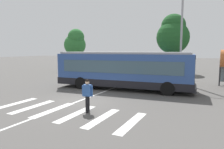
{
  "coord_description": "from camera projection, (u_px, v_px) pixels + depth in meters",
  "views": [
    {
      "loc": [
        7.55,
        -10.71,
        3.23
      ],
      "look_at": [
        0.35,
        3.98,
        1.3
      ],
      "focal_mm": 33.56,
      "sensor_mm": 36.0,
      "label": 1
    }
  ],
  "objects": [
    {
      "name": "parked_car_silver",
      "position": [
        141.0,
        68.0,
        28.67
      ],
      "size": [
        2.06,
        4.59,
        1.35
      ],
      "color": "black",
      "rests_on": "ground_plane"
    },
    {
      "name": "background_tree_left",
      "position": [
        75.0,
        43.0,
        32.07
      ],
      "size": [
        3.32,
        3.32,
        6.4
      ],
      "color": "brown",
      "rests_on": "ground_plane"
    },
    {
      "name": "twin_arm_street_lamp",
      "position": [
        182.0,
        18.0,
        19.85
      ],
      "size": [
        3.91,
        0.32,
        10.43
      ],
      "color": "#939399",
      "rests_on": "ground_plane"
    },
    {
      "name": "lane_center_line",
      "position": [
        95.0,
        95.0,
        15.04
      ],
      "size": [
        0.16,
        24.0,
        0.01
      ],
      "primitive_type": "cube",
      "color": "silver",
      "rests_on": "ground_plane"
    },
    {
      "name": "ground_plane",
      "position": [
        79.0,
        101.0,
        13.23
      ],
      "size": [
        160.0,
        160.0,
        0.0
      ],
      "primitive_type": "plane",
      "color": "#514F4C"
    },
    {
      "name": "pedestrian_crossing_street",
      "position": [
        87.0,
        94.0,
        10.81
      ],
      "size": [
        0.57,
        0.34,
        1.72
      ],
      "color": "black",
      "rests_on": "ground_plane"
    },
    {
      "name": "background_tree_right",
      "position": [
        173.0,
        34.0,
        29.18
      ],
      "size": [
        4.53,
        4.53,
        8.23
      ],
      "color": "brown",
      "rests_on": "ground_plane"
    },
    {
      "name": "city_transit_bus",
      "position": [
        123.0,
        70.0,
        17.08
      ],
      "size": [
        11.3,
        3.51,
        3.06
      ],
      "color": "black",
      "rests_on": "ground_plane"
    },
    {
      "name": "parked_car_charcoal",
      "position": [
        123.0,
        67.0,
        30.46
      ],
      "size": [
        2.29,
        4.67,
        1.35
      ],
      "color": "black",
      "rests_on": "ground_plane"
    },
    {
      "name": "parked_car_blue",
      "position": [
        161.0,
        68.0,
        27.9
      ],
      "size": [
        2.28,
        4.67,
        1.35
      ],
      "color": "black",
      "rests_on": "ground_plane"
    },
    {
      "name": "crosswalk_painted_stripes",
      "position": [
        65.0,
        112.0,
        10.95
      ],
      "size": [
        7.94,
        3.13,
        0.01
      ],
      "color": "silver",
      "rests_on": "ground_plane"
    }
  ]
}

